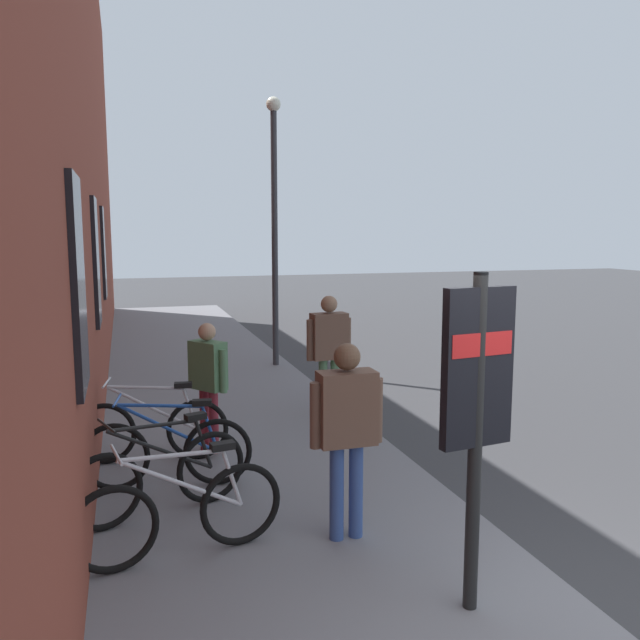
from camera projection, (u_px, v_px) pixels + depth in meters
name	position (u px, v px, depth m)	size (l,w,h in m)	color
ground	(404.00, 409.00, 10.19)	(60.00, 60.00, 0.00)	#38383A
sidewalk_pavement	(212.00, 388.00, 11.28)	(24.00, 3.50, 0.12)	slate
station_facade	(78.00, 126.00, 11.01)	(22.00, 0.65, 9.12)	brown
bicycle_under_window	(181.00, 513.00, 5.26)	(0.50, 1.76, 0.97)	black
bicycle_beside_lamp	(161.00, 476.00, 6.06)	(0.70, 1.70, 0.97)	black
bicycle_leaning_wall	(168.00, 452.00, 6.71)	(0.48, 1.76, 0.97)	black
bicycle_far_end	(152.00, 429.00, 7.47)	(0.48, 1.76, 0.97)	black
transit_info_sign	(477.00, 389.00, 4.40)	(0.16, 0.56, 2.40)	black
pedestrian_crossing_street	(208.00, 374.00, 7.75)	(0.50, 0.45, 1.58)	maroon
pedestrian_near_bus	(329.00, 344.00, 9.11)	(0.29, 0.67, 1.77)	#4C724C
pedestrian_by_facade	(347.00, 421.00, 5.52)	(0.25, 0.66, 1.73)	#334C8C
street_lamp	(274.00, 209.00, 12.51)	(0.28, 0.28, 5.18)	#333338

